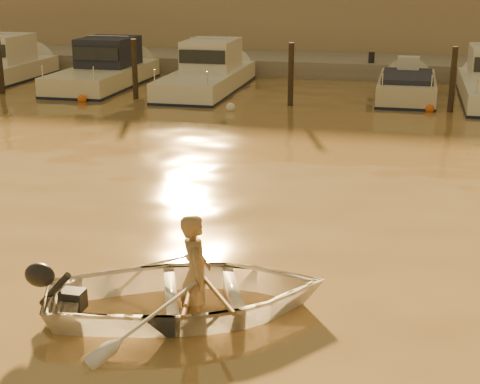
% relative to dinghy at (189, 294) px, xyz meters
% --- Properties ---
extents(ground_plane, '(160.00, 160.00, 0.00)m').
position_rel_dinghy_xyz_m(ground_plane, '(-0.88, 1.10, -0.26)').
color(ground_plane, olive).
rests_on(ground_plane, ground).
extents(dinghy, '(4.37, 3.76, 0.76)m').
position_rel_dinghy_xyz_m(dinghy, '(0.00, 0.00, 0.00)').
color(dinghy, white).
rests_on(dinghy, ground_plane).
extents(person, '(0.58, 0.70, 1.66)m').
position_rel_dinghy_xyz_m(person, '(0.09, 0.04, 0.27)').
color(person, olive).
rests_on(person, dinghy).
extents(outboard_motor, '(0.98, 0.69, 0.70)m').
position_rel_dinghy_xyz_m(outboard_motor, '(-1.40, -0.53, 0.02)').
color(outboard_motor, black).
rests_on(outboard_motor, dinghy).
extents(oar_port, '(1.19, 1.80, 0.13)m').
position_rel_dinghy_xyz_m(oar_port, '(0.23, 0.09, 0.16)').
color(oar_port, brown).
rests_on(oar_port, dinghy).
extents(oar_starboard, '(0.45, 2.08, 0.13)m').
position_rel_dinghy_xyz_m(oar_starboard, '(0.05, 0.02, 0.16)').
color(oar_starboard, brown).
rests_on(oar_starboard, dinghy).
extents(moored_boat_1, '(2.31, 6.85, 1.75)m').
position_rel_dinghy_xyz_m(moored_boat_1, '(-8.48, 17.10, 0.36)').
color(moored_boat_1, beige).
rests_on(moored_boat_1, ground_plane).
extents(moored_boat_2, '(2.18, 7.35, 1.75)m').
position_rel_dinghy_xyz_m(moored_boat_2, '(-4.48, 17.10, 0.36)').
color(moored_boat_2, white).
rests_on(moored_boat_2, ground_plane).
extents(moored_boat_3, '(1.86, 5.46, 0.95)m').
position_rel_dinghy_xyz_m(moored_boat_3, '(2.56, 17.10, -0.04)').
color(moored_boat_3, beige).
rests_on(moored_boat_3, ground_plane).
extents(piling_0, '(0.18, 0.18, 2.20)m').
position_rel_dinghy_xyz_m(piling_0, '(-11.38, 14.90, 0.64)').
color(piling_0, '#2D2319').
rests_on(piling_0, ground_plane).
extents(piling_1, '(0.18, 0.18, 2.20)m').
position_rel_dinghy_xyz_m(piling_1, '(-6.38, 14.90, 0.64)').
color(piling_1, '#2D2319').
rests_on(piling_1, ground_plane).
extents(piling_2, '(0.18, 0.18, 2.20)m').
position_rel_dinghy_xyz_m(piling_2, '(-1.08, 14.90, 0.64)').
color(piling_2, '#2D2319').
rests_on(piling_2, ground_plane).
extents(piling_3, '(0.18, 0.18, 2.20)m').
position_rel_dinghy_xyz_m(piling_3, '(3.92, 14.90, 0.64)').
color(piling_3, '#2D2319').
rests_on(piling_3, ground_plane).
extents(fender_b, '(0.30, 0.30, 0.30)m').
position_rel_dinghy_xyz_m(fender_b, '(-7.90, 13.93, -0.16)').
color(fender_b, '#D95F19').
rests_on(fender_b, ground_plane).
extents(fender_c, '(0.30, 0.30, 0.30)m').
position_rel_dinghy_xyz_m(fender_c, '(-2.75, 13.61, -0.16)').
color(fender_c, white).
rests_on(fender_c, ground_plane).
extents(fender_d, '(0.30, 0.30, 0.30)m').
position_rel_dinghy_xyz_m(fender_d, '(3.31, 14.82, -0.16)').
color(fender_d, '#D95A19').
rests_on(fender_d, ground_plane).
extents(quay, '(52.00, 4.00, 1.00)m').
position_rel_dinghy_xyz_m(quay, '(-0.88, 22.60, -0.11)').
color(quay, gray).
rests_on(quay, ground_plane).
extents(waterfront_building, '(46.00, 7.00, 4.80)m').
position_rel_dinghy_xyz_m(waterfront_building, '(-0.88, 28.10, 2.14)').
color(waterfront_building, '#9E8466').
rests_on(waterfront_building, quay).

